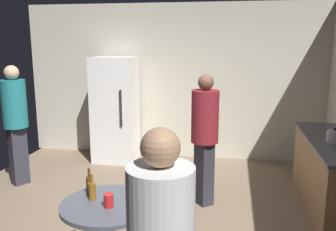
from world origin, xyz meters
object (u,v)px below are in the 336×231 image
(beer_bottle_brown, at_px, (90,184))
(plastic_cup_red, at_px, (109,201))
(refrigerator, at_px, (115,109))
(beer_bottle_amber, at_px, (92,190))
(kettle, at_px, (334,136))
(foreground_table, at_px, (109,215))
(person_in_maroon_shirt, at_px, (205,130))
(person_in_teal_shirt, at_px, (15,116))

(beer_bottle_brown, bearing_deg, plastic_cup_red, -42.56)
(plastic_cup_red, bearing_deg, refrigerator, 107.32)
(beer_bottle_amber, distance_m, beer_bottle_brown, 0.15)
(refrigerator, xyz_separation_m, kettle, (3.17, -1.52, 0.07))
(foreground_table, distance_m, person_in_maroon_shirt, 1.86)
(beer_bottle_amber, height_order, plastic_cup_red, beer_bottle_amber)
(foreground_table, xyz_separation_m, person_in_maroon_shirt, (0.67, 1.70, 0.35))
(plastic_cup_red, relative_size, person_in_teal_shirt, 0.06)
(foreground_table, xyz_separation_m, beer_bottle_brown, (-0.23, 0.18, 0.19))
(kettle, xyz_separation_m, person_in_maroon_shirt, (-1.51, 0.02, 0.00))
(beer_bottle_amber, distance_m, person_in_maroon_shirt, 1.86)
(beer_bottle_brown, distance_m, person_in_teal_shirt, 2.50)
(foreground_table, relative_size, beer_bottle_brown, 3.48)
(foreground_table, relative_size, plastic_cup_red, 7.27)
(beer_bottle_brown, xyz_separation_m, plastic_cup_red, (0.26, -0.24, -0.03))
(kettle, height_order, beer_bottle_amber, kettle)
(beer_bottle_amber, bearing_deg, beer_bottle_brown, 120.89)
(kettle, relative_size, beer_bottle_amber, 1.06)
(foreground_table, relative_size, beer_bottle_amber, 3.48)
(beer_bottle_amber, bearing_deg, refrigerator, 104.83)
(kettle, relative_size, person_in_teal_shirt, 0.14)
(beer_bottle_amber, xyz_separation_m, plastic_cup_red, (0.18, -0.11, -0.03))
(beer_bottle_brown, xyz_separation_m, person_in_maroon_shirt, (0.90, 1.53, 0.16))
(person_in_maroon_shirt, bearing_deg, person_in_teal_shirt, -44.26)
(refrigerator, bearing_deg, plastic_cup_red, -72.68)
(beer_bottle_brown, height_order, person_in_teal_shirt, person_in_teal_shirt)
(person_in_teal_shirt, bearing_deg, beer_bottle_amber, -9.78)
(beer_bottle_brown, xyz_separation_m, person_in_teal_shirt, (-1.80, 1.72, 0.20))
(beer_bottle_amber, bearing_deg, person_in_teal_shirt, 135.57)
(beer_bottle_amber, height_order, person_in_maroon_shirt, person_in_maroon_shirt)
(kettle, bearing_deg, beer_bottle_brown, -148.02)
(beer_bottle_amber, xyz_separation_m, person_in_maroon_shirt, (0.82, 1.65, 0.16))
(beer_bottle_brown, bearing_deg, foreground_table, -37.14)
(refrigerator, xyz_separation_m, beer_bottle_brown, (0.76, -3.03, -0.08))
(plastic_cup_red, height_order, person_in_teal_shirt, person_in_teal_shirt)
(kettle, relative_size, beer_bottle_brown, 1.06)
(kettle, height_order, foreground_table, kettle)
(refrigerator, relative_size, person_in_teal_shirt, 1.04)
(plastic_cup_red, bearing_deg, kettle, 39.06)
(refrigerator, distance_m, beer_bottle_amber, 3.27)
(person_in_teal_shirt, bearing_deg, plastic_cup_red, -8.77)
(person_in_maroon_shirt, bearing_deg, kettle, 139.06)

